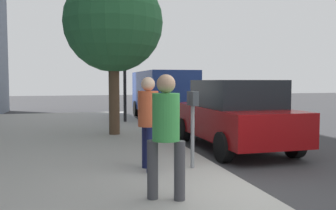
# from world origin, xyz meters

# --- Properties ---
(ground_plane) EXTENTS (80.00, 80.00, 0.00)m
(ground_plane) POSITION_xyz_m (0.00, 0.00, 0.00)
(ground_plane) COLOR #38383A
(ground_plane) RESTS_ON ground
(parking_meter) EXTENTS (0.36, 0.12, 1.41)m
(parking_meter) POSITION_xyz_m (1.50, 0.53, 1.17)
(parking_meter) COLOR gray
(parking_meter) RESTS_ON sidewalk_slab
(pedestrian_at_meter) EXTENTS (0.51, 0.36, 1.67)m
(pedestrian_at_meter) POSITION_xyz_m (1.54, 1.36, 1.12)
(pedestrian_at_meter) COLOR #191E4C
(pedestrian_at_meter) RESTS_ON sidewalk_slab
(pedestrian_bystander) EXTENTS (0.37, 0.49, 1.69)m
(pedestrian_bystander) POSITION_xyz_m (-0.08, 1.46, 1.13)
(pedestrian_bystander) COLOR #47474C
(pedestrian_bystander) RESTS_ON sidewalk_slab
(parked_sedan_near) EXTENTS (4.41, 1.98, 1.77)m
(parked_sedan_near) POSITION_xyz_m (3.74, -1.35, 0.89)
(parked_sedan_near) COLOR maroon
(parked_sedan_near) RESTS_ON ground_plane
(parked_van_far) EXTENTS (5.24, 2.20, 2.18)m
(parked_van_far) POSITION_xyz_m (11.21, -1.35, 1.26)
(parked_van_far) COLOR navy
(parked_van_far) RESTS_ON ground_plane
(street_tree) EXTENTS (2.92, 2.92, 4.79)m
(street_tree) POSITION_xyz_m (6.09, 1.44, 3.45)
(street_tree) COLOR brown
(street_tree) RESTS_ON sidewalk_slab
(traffic_signal) EXTENTS (0.24, 0.44, 3.60)m
(traffic_signal) POSITION_xyz_m (9.32, 0.54, 2.58)
(traffic_signal) COLOR black
(traffic_signal) RESTS_ON sidewalk_slab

